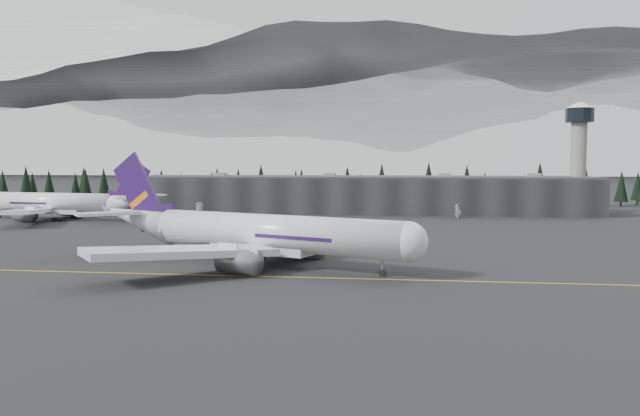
# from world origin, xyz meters

# --- Properties ---
(ground) EXTENTS (1400.00, 1400.00, 0.00)m
(ground) POSITION_xyz_m (0.00, 0.00, 0.00)
(ground) COLOR black
(ground) RESTS_ON ground
(taxiline) EXTENTS (400.00, 0.40, 0.02)m
(taxiline) POSITION_xyz_m (0.00, -2.00, 0.01)
(taxiline) COLOR gold
(taxiline) RESTS_ON ground
(terminal) EXTENTS (160.00, 30.00, 12.60)m
(terminal) POSITION_xyz_m (0.00, 125.00, 6.30)
(terminal) COLOR black
(terminal) RESTS_ON ground
(control_tower) EXTENTS (10.00, 10.00, 37.70)m
(control_tower) POSITION_xyz_m (75.00, 128.00, 23.41)
(control_tower) COLOR gray
(control_tower) RESTS_ON ground
(treeline) EXTENTS (360.00, 20.00, 15.00)m
(treeline) POSITION_xyz_m (0.00, 162.00, 7.50)
(treeline) COLOR black
(treeline) RESTS_ON ground
(mountain_ridge) EXTENTS (4400.00, 900.00, 420.00)m
(mountain_ridge) POSITION_xyz_m (0.00, 1000.00, 0.00)
(mountain_ridge) COLOR white
(mountain_ridge) RESTS_ON ground
(jet_main) EXTENTS (63.71, 56.73, 19.48)m
(jet_main) POSITION_xyz_m (-11.33, 9.84, 5.49)
(jet_main) COLOR silver
(jet_main) RESTS_ON ground
(jet_parked) EXTENTS (62.09, 56.91, 18.35)m
(jet_parked) POSITION_xyz_m (-86.52, 82.03, 5.17)
(jet_parked) COLOR silver
(jet_parked) RESTS_ON ground
(gse_vehicle_a) EXTENTS (3.03, 4.99, 1.29)m
(gse_vehicle_a) POSITION_xyz_m (-49.19, 98.38, 0.65)
(gse_vehicle_a) COLOR silver
(gse_vehicle_a) RESTS_ON ground
(gse_vehicle_b) EXTENTS (4.60, 2.41, 1.49)m
(gse_vehicle_b) POSITION_xyz_m (32.86, 104.30, 0.75)
(gse_vehicle_b) COLOR silver
(gse_vehicle_b) RESTS_ON ground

